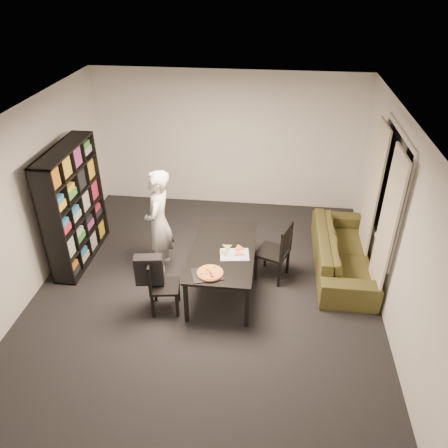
# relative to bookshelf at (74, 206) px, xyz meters

# --- Properties ---
(room) EXTENTS (5.01, 5.51, 2.61)m
(room) POSITION_rel_bookshelf_xyz_m (2.16, -0.60, 0.35)
(room) COLOR black
(room) RESTS_ON ground
(window_pane) EXTENTS (0.02, 1.40, 1.60)m
(window_pane) POSITION_rel_bookshelf_xyz_m (4.64, -0.00, 0.55)
(window_pane) COLOR black
(window_pane) RESTS_ON room
(window_frame) EXTENTS (0.03, 1.52, 1.72)m
(window_frame) POSITION_rel_bookshelf_xyz_m (4.64, -0.00, 0.55)
(window_frame) COLOR white
(window_frame) RESTS_ON room
(curtain_left) EXTENTS (0.03, 0.70, 2.25)m
(curtain_left) POSITION_rel_bookshelf_xyz_m (4.56, -0.52, 0.20)
(curtain_left) COLOR beige
(curtain_left) RESTS_ON room
(curtain_right) EXTENTS (0.03, 0.70, 2.25)m
(curtain_right) POSITION_rel_bookshelf_xyz_m (4.56, 0.52, 0.20)
(curtain_right) COLOR beige
(curtain_right) RESTS_ON room
(bookshelf) EXTENTS (0.35, 1.50, 1.90)m
(bookshelf) POSITION_rel_bookshelf_xyz_m (0.00, 0.00, 0.00)
(bookshelf) COLOR black
(bookshelf) RESTS_ON room
(dining_table) EXTENTS (0.90, 1.62, 0.68)m
(dining_table) POSITION_rel_bookshelf_xyz_m (2.39, -0.51, -0.33)
(dining_table) COLOR black
(dining_table) RESTS_ON room
(chair_left) EXTENTS (0.44, 0.44, 0.83)m
(chair_left) POSITION_rel_bookshelf_xyz_m (1.58, -1.08, -0.48)
(chair_left) COLOR black
(chair_left) RESTS_ON room
(chair_right) EXTENTS (0.56, 0.56, 0.94)m
(chair_right) POSITION_rel_bookshelf_xyz_m (3.19, -0.19, -0.41)
(chair_right) COLOR black
(chair_right) RESTS_ON room
(draped_jacket) EXTENTS (0.39, 0.22, 0.46)m
(draped_jacket) POSITION_rel_bookshelf_xyz_m (1.46, -1.10, -0.26)
(draped_jacket) COLOR black
(draped_jacket) RESTS_ON chair_left
(person) EXTENTS (0.43, 0.64, 1.70)m
(person) POSITION_rel_bookshelf_xyz_m (1.38, -0.18, -0.10)
(person) COLOR silver
(person) RESTS_ON room
(baking_tray) EXTENTS (0.48, 0.43, 0.01)m
(baking_tray) POSITION_rel_bookshelf_xyz_m (2.25, -1.10, -0.27)
(baking_tray) COLOR black
(baking_tray) RESTS_ON dining_table
(pepperoni_pizza) EXTENTS (0.35, 0.35, 0.03)m
(pepperoni_pizza) POSITION_rel_bookshelf_xyz_m (2.29, -1.09, -0.25)
(pepperoni_pizza) COLOR #AB6131
(pepperoni_pizza) RESTS_ON dining_table
(kitchen_towel) EXTENTS (0.44, 0.35, 0.01)m
(kitchen_towel) POSITION_rel_bookshelf_xyz_m (2.57, -0.61, -0.27)
(kitchen_towel) COLOR white
(kitchen_towel) RESTS_ON dining_table
(pizza_slices) EXTENTS (0.46, 0.43, 0.01)m
(pizza_slices) POSITION_rel_bookshelf_xyz_m (2.53, -0.52, -0.26)
(pizza_slices) COLOR gold
(pizza_slices) RESTS_ON dining_table
(sofa) EXTENTS (0.83, 2.12, 0.62)m
(sofa) POSITION_rel_bookshelf_xyz_m (4.20, 0.18, -0.64)
(sofa) COLOR #3C3918
(sofa) RESTS_ON room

